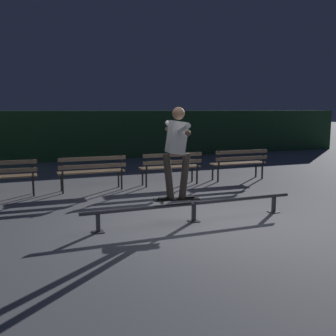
{
  "coord_description": "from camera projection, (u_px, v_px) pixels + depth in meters",
  "views": [
    {
      "loc": [
        -2.96,
        -6.09,
        1.95
      ],
      "look_at": [
        -0.17,
        0.87,
        0.85
      ],
      "focal_mm": 42.68,
      "sensor_mm": 36.0,
      "label": 1
    }
  ],
  "objects": [
    {
      "name": "hedge_backdrop",
      "position": [
        87.0,
        135.0,
        15.97
      ],
      "size": [
        24.0,
        1.2,
        1.9
      ],
      "primitive_type": "cube",
      "color": "#2D5B33",
      "rests_on": "ground"
    },
    {
      "name": "grind_rail",
      "position": [
        194.0,
        206.0,
        6.99
      ],
      "size": [
        3.99,
        0.18,
        0.35
      ],
      "color": "#47474C",
      "rests_on": "ground"
    },
    {
      "name": "ground_plane",
      "position": [
        195.0,
        222.0,
        6.96
      ],
      "size": [
        90.0,
        90.0,
        0.0
      ],
      "primitive_type": "plane",
      "color": "slate"
    },
    {
      "name": "skateboarder",
      "position": [
        177.0,
        145.0,
        6.71
      ],
      "size": [
        0.63,
        1.4,
        1.56
      ],
      "color": "black",
      "rests_on": "skateboard"
    },
    {
      "name": "park_bench_right_center",
      "position": [
        171.0,
        165.0,
        10.33
      ],
      "size": [
        1.61,
        0.45,
        0.88
      ],
      "color": "#282623",
      "rests_on": "ground"
    },
    {
      "name": "park_bench_left_center",
      "position": [
        92.0,
        169.0,
        9.57
      ],
      "size": [
        1.61,
        0.45,
        0.88
      ],
      "color": "#282623",
      "rests_on": "ground"
    },
    {
      "name": "skateboard",
      "position": [
        176.0,
        199.0,
        6.84
      ],
      "size": [
        0.8,
        0.31,
        0.09
      ],
      "color": "black",
      "rests_on": "grind_rail"
    },
    {
      "name": "park_bench_rightmost",
      "position": [
        239.0,
        161.0,
        11.09
      ],
      "size": [
        1.61,
        0.45,
        0.88
      ],
      "color": "#282623",
      "rests_on": "ground"
    }
  ]
}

